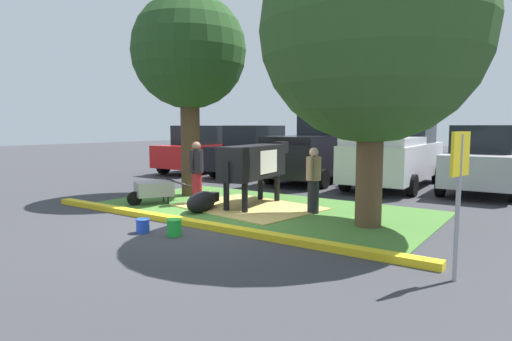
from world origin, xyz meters
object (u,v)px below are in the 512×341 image
at_px(sedan_silver, 255,151).
at_px(shade_tree_right, 373,30).
at_px(wheelbarrow, 153,189).
at_px(bucket_green, 174,227).
at_px(person_handler, 313,179).
at_px(pickup_truck_black, 319,150).
at_px(sedan_red, 202,150).
at_px(parking_sign, 459,176).
at_px(person_visitor_near, 197,171).
at_px(cow_holstein, 255,162).
at_px(bucket_blue, 143,225).
at_px(shade_tree_left, 189,53).
at_px(sedan_blue, 483,160).
at_px(pickup_truck_maroon, 396,153).
at_px(calf_lying, 202,202).

bearing_deg(sedan_silver, shade_tree_right, -40.94).
bearing_deg(wheelbarrow, bucket_green, -35.55).
height_order(person_handler, bucket_green, person_handler).
bearing_deg(pickup_truck_black, sedan_red, -176.67).
distance_m(person_handler, pickup_truck_black, 6.20).
bearing_deg(parking_sign, person_visitor_near, 161.38).
relative_size(cow_holstein, bucket_blue, 11.61).
bearing_deg(shade_tree_left, bucket_blue, -58.50).
bearing_deg(bucket_green, shade_tree_left, 129.55).
bearing_deg(bucket_blue, shade_tree_left, 121.50).
relative_size(cow_holstein, sedan_blue, 0.70).
distance_m(shade_tree_right, sedan_blue, 6.99).
height_order(cow_holstein, parking_sign, parking_sign).
distance_m(person_handler, person_visitor_near, 3.06).
distance_m(cow_holstein, pickup_truck_black, 5.66).
relative_size(sedan_silver, pickup_truck_maroon, 0.82).
height_order(calf_lying, sedan_blue, sedan_blue).
bearing_deg(person_visitor_near, sedan_red, 130.88).
relative_size(calf_lying, wheelbarrow, 0.86).
bearing_deg(bucket_green, calf_lying, 118.99).
height_order(person_visitor_near, bucket_blue, person_visitor_near).
bearing_deg(pickup_truck_black, person_handler, -64.71).
bearing_deg(wheelbarrow, sedan_red, 122.65).
xyz_separation_m(calf_lying, person_visitor_near, (-0.75, 0.64, 0.62)).
xyz_separation_m(cow_holstein, sedan_red, (-6.47, 5.25, -0.13)).
height_order(cow_holstein, sedan_red, sedan_red).
bearing_deg(person_visitor_near, calf_lying, -40.45).
bearing_deg(sedan_red, bucket_blue, -54.07).
bearing_deg(shade_tree_right, pickup_truck_black, 124.04).
bearing_deg(sedan_red, shade_tree_right, -31.15).
bearing_deg(parking_sign, bucket_blue, -173.55).
bearing_deg(calf_lying, shade_tree_left, 139.30).
relative_size(sedan_red, pickup_truck_maroon, 0.82).
xyz_separation_m(calf_lying, pickup_truck_maroon, (2.38, 6.86, 0.88)).
bearing_deg(bucket_blue, bucket_green, 15.14).
relative_size(shade_tree_left, shade_tree_right, 0.95).
relative_size(shade_tree_left, calf_lying, 4.26).
relative_size(person_visitor_near, pickup_truck_black, 0.29).
relative_size(pickup_truck_black, pickup_truck_maroon, 1.00).
distance_m(calf_lying, bucket_green, 2.26).
height_order(calf_lying, sedan_red, sedan_red).
bearing_deg(cow_holstein, person_handler, -1.07).
height_order(shade_tree_right, sedan_blue, shade_tree_right).
relative_size(wheelbarrow, pickup_truck_black, 0.28).
bearing_deg(shade_tree_right, person_handler, 161.06).
bearing_deg(pickup_truck_maroon, sedan_silver, -179.60).
bearing_deg(calf_lying, wheelbarrow, -179.76).
bearing_deg(person_handler, calf_lying, -151.12).
relative_size(person_handler, sedan_red, 0.34).
height_order(person_handler, wheelbarrow, person_handler).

